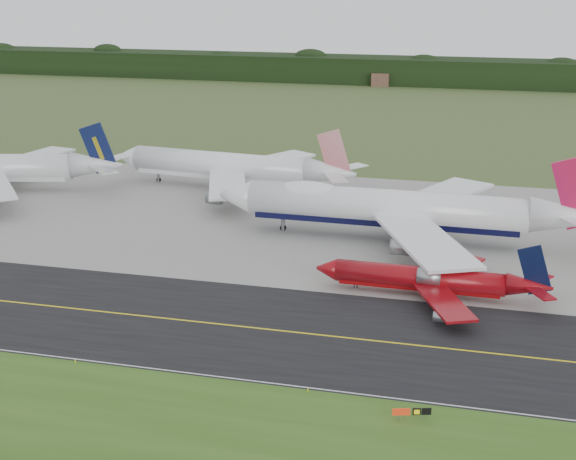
# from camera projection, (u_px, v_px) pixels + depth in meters

# --- Properties ---
(ground) EXTENTS (600.00, 600.00, 0.00)m
(ground) POSITION_uv_depth(u_px,v_px,m) (328.00, 324.00, 119.31)
(ground) COLOR #3B5326
(ground) RESTS_ON ground
(grass_verge) EXTENTS (400.00, 30.00, 0.01)m
(grass_verge) POSITION_uv_depth(u_px,v_px,m) (264.00, 455.00, 86.99)
(grass_verge) COLOR #315B1A
(grass_verge) RESTS_ON ground
(taxiway) EXTENTS (400.00, 32.00, 0.02)m
(taxiway) POSITION_uv_depth(u_px,v_px,m) (322.00, 335.00, 115.61)
(taxiway) COLOR black
(taxiway) RESTS_ON ground
(apron) EXTENTS (400.00, 78.00, 0.01)m
(apron) POSITION_uv_depth(u_px,v_px,m) (376.00, 225.00, 166.40)
(apron) COLOR gray
(apron) RESTS_ON ground
(taxiway_centreline) EXTENTS (400.00, 0.40, 0.00)m
(taxiway_centreline) POSITION_uv_depth(u_px,v_px,m) (322.00, 335.00, 115.61)
(taxiway_centreline) COLOR yellow
(taxiway_centreline) RESTS_ON taxiway
(taxiway_edge_line) EXTENTS (400.00, 0.25, 0.00)m
(taxiway_edge_line) POSITION_uv_depth(u_px,v_px,m) (297.00, 386.00, 101.30)
(taxiway_edge_line) COLOR silver
(taxiway_edge_line) RESTS_ON taxiway
(horizon_treeline) EXTENTS (700.00, 25.00, 12.00)m
(horizon_treeline) POSITION_uv_depth(u_px,v_px,m) (445.00, 73.00, 370.40)
(horizon_treeline) COLOR black
(horizon_treeline) RESTS_ON ground
(jet_ba_747) EXTENTS (74.88, 62.19, 18.87)m
(jet_ba_747) POSITION_uv_depth(u_px,v_px,m) (399.00, 209.00, 154.86)
(jet_ba_747) COLOR white
(jet_ba_747) RESTS_ON ground
(jet_red_737) EXTENTS (37.73, 30.86, 10.21)m
(jet_red_737) POSITION_uv_depth(u_px,v_px,m) (432.00, 280.00, 128.81)
(jet_red_737) COLOR maroon
(jet_red_737) RESTS_ON ground
(jet_star_tail) EXTENTS (62.21, 51.76, 16.40)m
(jet_star_tail) POSITION_uv_depth(u_px,v_px,m) (232.00, 167.00, 192.00)
(jet_star_tail) COLOR white
(jet_star_tail) RESTS_ON ground
(taxiway_sign) EXTENTS (4.43, 1.44, 1.52)m
(taxiway_sign) POSITION_uv_depth(u_px,v_px,m) (412.00, 412.00, 93.42)
(taxiway_sign) COLOR slate
(taxiway_sign) RESTS_ON ground
(edge_marker_left) EXTENTS (0.16, 0.16, 0.50)m
(edge_marker_left) POSITION_uv_depth(u_px,v_px,m) (75.00, 361.00, 107.36)
(edge_marker_left) COLOR yellow
(edge_marker_left) RESTS_ON ground
(edge_marker_center) EXTENTS (0.16, 0.16, 0.50)m
(edge_marker_center) POSITION_uv_depth(u_px,v_px,m) (308.00, 390.00, 99.94)
(edge_marker_center) COLOR yellow
(edge_marker_center) RESTS_ON ground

